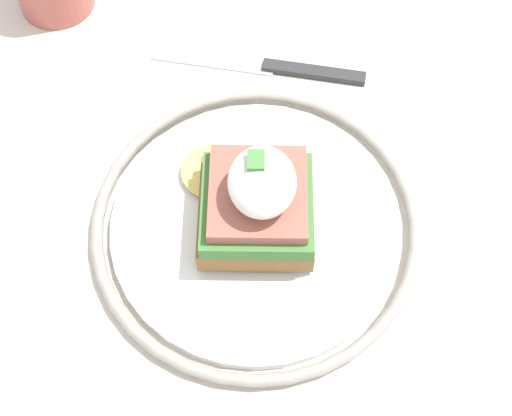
{
  "coord_description": "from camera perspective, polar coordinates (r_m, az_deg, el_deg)",
  "views": [
    {
      "loc": [
        -0.28,
        0.03,
        1.27
      ],
      "look_at": [
        -0.02,
        0.03,
        0.79
      ],
      "focal_mm": 50.0,
      "sensor_mm": 36.0,
      "label": 1
    }
  ],
  "objects": [
    {
      "name": "ground_plane",
      "position": [
        1.3,
        1.54,
        -15.85
      ],
      "size": [
        6.0,
        6.0,
        0.0
      ],
      "primitive_type": "plane",
      "color": "gray"
    },
    {
      "name": "knife",
      "position": [
        0.66,
        1.52,
        11.18
      ],
      "size": [
        0.05,
        0.2,
        0.01
      ],
      "color": "#2D2D2D",
      "rests_on": "dining_table"
    },
    {
      "name": "dining_table",
      "position": [
        0.69,
        2.8,
        -4.49
      ],
      "size": [
        0.91,
        0.89,
        0.75
      ],
      "color": "beige",
      "rests_on": "ground_plane"
    },
    {
      "name": "sandwich",
      "position": [
        0.53,
        0.08,
        0.55
      ],
      "size": [
        0.12,
        0.11,
        0.09
      ],
      "color": "olive",
      "rests_on": "plate"
    },
    {
      "name": "plate",
      "position": [
        0.57,
        0.0,
        -1.29
      ],
      "size": [
        0.26,
        0.26,
        0.02
      ],
      "color": "white",
      "rests_on": "dining_table"
    }
  ]
}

